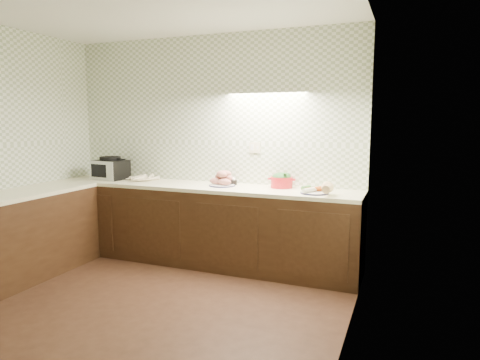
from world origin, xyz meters
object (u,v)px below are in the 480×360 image
at_px(onion_bowl, 231,181).
at_px(toaster_oven, 110,169).
at_px(veg_plate, 320,189).
at_px(parsnip_pile, 134,179).
at_px(dutch_oven, 282,180).
at_px(sweet_potato_plate, 223,180).

bearing_deg(onion_bowl, toaster_oven, -175.50).
bearing_deg(veg_plate, parsnip_pile, 178.09).
distance_m(parsnip_pile, veg_plate, 2.27).
height_order(dutch_oven, veg_plate, dutch_oven).
height_order(onion_bowl, dutch_oven, dutch_oven).
distance_m(sweet_potato_plate, onion_bowl, 0.13).
bearing_deg(sweet_potato_plate, parsnip_pile, -177.87).
bearing_deg(dutch_oven, parsnip_pile, -179.91).
relative_size(sweet_potato_plate, onion_bowl, 2.07).
xyz_separation_m(toaster_oven, parsnip_pile, (0.36, -0.03, -0.10)).
bearing_deg(toaster_oven, parsnip_pile, 3.14).
xyz_separation_m(sweet_potato_plate, veg_plate, (1.11, -0.12, -0.02)).
relative_size(sweet_potato_plate, veg_plate, 0.80).
bearing_deg(parsnip_pile, veg_plate, -1.91).
relative_size(dutch_oven, veg_plate, 0.81).
bearing_deg(sweet_potato_plate, dutch_oven, 10.41).
distance_m(toaster_oven, veg_plate, 2.63).
distance_m(dutch_oven, veg_plate, 0.52).
bearing_deg(dutch_oven, toaster_oven, 178.41).
bearing_deg(onion_bowl, parsnip_pile, -172.67).
distance_m(parsnip_pile, sweet_potato_plate, 1.16).
xyz_separation_m(sweet_potato_plate, dutch_oven, (0.65, 0.12, 0.01)).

